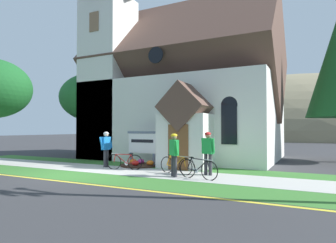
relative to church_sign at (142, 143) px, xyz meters
name	(u,v)px	position (x,y,z in m)	size (l,w,h in m)	color
ground	(127,164)	(-1.07, 0.17, -1.15)	(140.00, 140.00, 0.00)	#333335
sidewalk_slab	(125,171)	(0.27, -1.94, -1.14)	(32.00, 2.34, 0.01)	#B7B5AD
grass_verge	(93,178)	(0.27, -4.06, -1.14)	(32.00, 1.90, 0.01)	#38722D
church_lawn	(148,166)	(0.27, 0.08, -1.14)	(24.00, 1.70, 0.01)	#38722D
curb_paint_stripe	(72,182)	(0.27, -5.16, -1.14)	(28.00, 0.16, 0.01)	yellow
church_building	(178,90)	(-0.14, 4.68, 3.33)	(11.98, 9.97, 12.41)	silver
church_sign	(142,143)	(0.00, 0.00, 0.00)	(1.81, 0.17, 1.77)	slate
flower_bed	(139,164)	(0.02, -0.32, -1.05)	(1.88, 1.88, 0.34)	#382319
bicycle_green	(176,165)	(2.69, -1.69, -0.77)	(1.68, 0.48, 0.82)	black
bicycle_red	(198,169)	(3.98, -2.46, -0.77)	(1.68, 0.42, 0.84)	black
bicycle_silver	(124,162)	(0.01, -1.61, -0.78)	(1.68, 0.50, 0.77)	black
cyclist_in_red_jersey	(174,151)	(2.98, -2.47, -0.14)	(0.50, 0.64, 1.71)	#2D2D33
cyclist_in_orange_jersey	(208,150)	(4.05, -1.47, -0.10)	(0.63, 0.45, 1.76)	#2D2D33
cyclist_in_green_jersey	(106,146)	(-1.25, -1.38, -0.11)	(0.29, 0.83, 1.75)	#2D2D33
yard_deciduous_tree	(94,98)	(-6.50, 3.81, 3.05)	(4.95, 4.95, 5.96)	#4C3823
distant_hill	(283,138)	(2.04, 51.77, -1.15)	(82.91, 42.69, 25.29)	#847A5B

